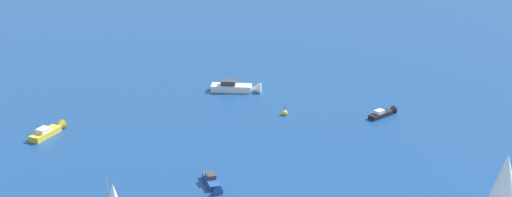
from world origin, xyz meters
TOP-DOWN VIEW (x-y plane):
  - motorboat_inshore at (-19.99, -46.26)m, footprint 10.35×7.89m
  - motorboat_offshore at (21.12, -41.71)m, footprint 7.86×6.61m
  - motorboat_outer_ring_a at (3.20, -8.69)m, footprint 3.08×7.16m
  - sailboat_outer_ring_b at (-27.19, 22.96)m, footprint 10.61×5.93m
  - motorboat_outer_ring_e at (-38.92, -20.66)m, footprint 6.85×3.19m
  - marker_buoy at (-22.02, -29.99)m, footprint 1.10×1.10m

SIDE VIEW (x-z plane):
  - marker_buoy at x=-22.02m, z-range -0.66..1.44m
  - motorboat_outer_ring_e at x=-38.92m, z-range -0.44..1.48m
  - motorboat_outer_ring_a at x=3.20m, z-range -0.46..1.55m
  - motorboat_offshore at x=21.12m, z-range -0.55..1.84m
  - motorboat_inshore at x=-19.99m, z-range -0.70..2.35m
  - sailboat_outer_ring_b at x=-27.19m, z-range -0.59..13.01m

